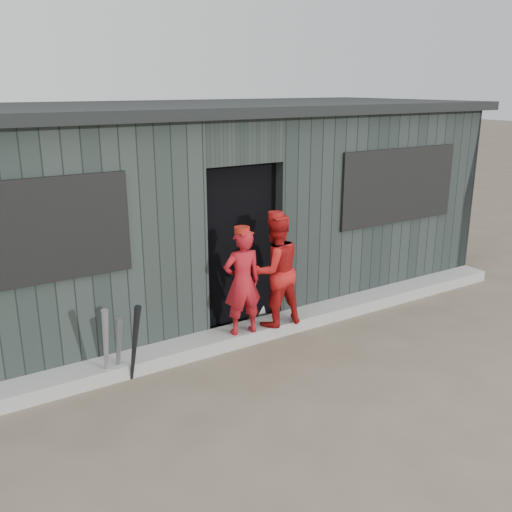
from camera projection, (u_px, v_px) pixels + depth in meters
ground at (361, 407)px, 5.25m from camera, size 80.00×80.00×0.00m
curb at (255, 331)px, 6.69m from camera, size 8.00×0.36×0.15m
bat_left at (106, 346)px, 5.51m from camera, size 0.11×0.29×0.85m
bat_mid at (119, 348)px, 5.65m from camera, size 0.08×0.21×0.69m
bat_right at (135, 344)px, 5.57m from camera, size 0.13×0.27×0.84m
player_red_left at (242, 282)px, 6.30m from camera, size 0.48×0.35×1.21m
player_red_right at (275, 270)px, 6.53m from camera, size 0.66×0.53×1.32m
player_grey_back at (255, 277)px, 7.11m from camera, size 0.58×0.43×1.09m
dugout at (188, 205)px, 7.70m from camera, size 8.30×3.30×2.62m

